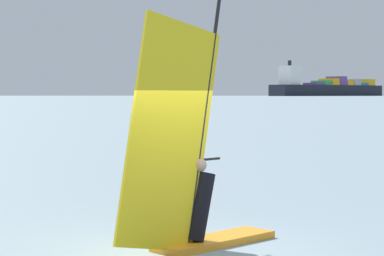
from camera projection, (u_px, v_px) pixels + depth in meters
The scene contains 3 objects.
ground_plane at pixel (197, 255), 11.36m from camera, with size 4000.00×4000.00×0.00m, color gray.
windsurfer at pixel (191, 182), 11.73m from camera, with size 1.90×2.99×4.02m.
cargo_ship at pixel (327, 88), 874.45m from camera, with size 119.79×149.69×39.62m.
Camera 1 is at (2.98, -10.86, 2.45)m, focal length 70.17 mm.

